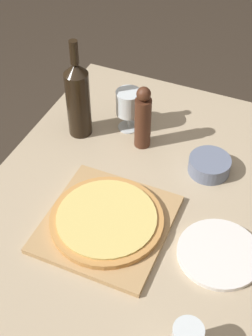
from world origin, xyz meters
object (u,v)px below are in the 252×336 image
object	(u,v)px
wine_bottle	(78,98)
pepper_mill	(143,119)
pizza	(107,219)
wine_glass	(129,104)
small_bowl	(209,165)

from	to	relation	value
wine_bottle	pepper_mill	distance (m)	0.23
pizza	wine_glass	world-z (taller)	wine_glass
pepper_mill	wine_glass	size ratio (longest dim) A/B	1.52
pizza	wine_glass	distance (m)	0.46
pepper_mill	wine_glass	distance (m)	0.10
pizza	small_bowl	size ratio (longest dim) A/B	2.44
pepper_mill	wine_glass	bearing A→B (deg)	141.05
wine_bottle	wine_glass	bearing A→B (deg)	30.71
pepper_mill	wine_glass	world-z (taller)	pepper_mill
pizza	wine_bottle	size ratio (longest dim) A/B	0.92
pizza	pepper_mill	xyz separation A→B (m)	(-0.04, 0.37, 0.08)
small_bowl	wine_bottle	bearing A→B (deg)	178.55
pizza	pepper_mill	bearing A→B (deg)	96.03
pepper_mill	pizza	bearing A→B (deg)	-83.97
pizza	wine_glass	bearing A→B (deg)	105.13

